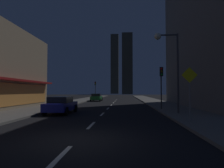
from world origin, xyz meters
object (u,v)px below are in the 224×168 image
car_parked_near (61,105)px  car_parked_far (96,97)px  street_lamp_right (167,53)px  fire_hydrant_far_left (67,102)px  traffic_light_far_left (95,86)px  traffic_light_near_right (161,78)px  pedestrian_crossing_sign (190,89)px

car_parked_near → car_parked_far: bearing=90.0°
car_parked_far → car_parked_near: bearing=-90.0°
car_parked_far → street_lamp_right: street_lamp_right is taller
fire_hydrant_far_left → traffic_light_far_left: bearing=89.0°
fire_hydrant_far_left → traffic_light_near_right: bearing=-28.4°
traffic_light_near_right → pedestrian_crossing_sign: (0.10, -7.96, -1.18)m
car_parked_near → street_lamp_right: (8.98, -0.31, 4.33)m
car_parked_far → street_lamp_right: size_ratio=0.64×
traffic_light_far_left → street_lamp_right: street_lamp_right is taller
fire_hydrant_far_left → street_lamp_right: 15.47m
traffic_light_far_left → pedestrian_crossing_sign: traffic_light_far_left is taller
car_parked_far → street_lamp_right: 23.02m
car_parked_far → pedestrian_crossing_sign: (9.20, -25.34, 1.28)m
fire_hydrant_far_left → traffic_light_near_right: size_ratio=0.16×
street_lamp_right → pedestrian_crossing_sign: 5.52m
car_parked_far → street_lamp_right: (8.98, -20.75, 4.33)m
car_parked_far → traffic_light_near_right: (9.10, -17.39, 2.45)m
car_parked_far → traffic_light_far_left: traffic_light_far_left is taller
traffic_light_near_right → traffic_light_far_left: same height
car_parked_far → traffic_light_near_right: size_ratio=1.01×
car_parked_near → fire_hydrant_far_left: bearing=104.0°
traffic_light_far_left → street_lamp_right: (10.88, -31.36, 1.87)m
traffic_light_near_right → car_parked_far: bearing=117.6°
car_parked_near → traffic_light_far_left: (-1.90, 31.04, 2.45)m
traffic_light_far_left → pedestrian_crossing_sign: size_ratio=1.33×
car_parked_far → fire_hydrant_far_left: 11.46m
car_parked_far → pedestrian_crossing_sign: pedestrian_crossing_sign is taller
traffic_light_near_right → traffic_light_far_left: size_ratio=1.00×
car_parked_near → traffic_light_near_right: traffic_light_near_right is taller
traffic_light_far_left → pedestrian_crossing_sign: bearing=-72.8°
car_parked_far → traffic_light_far_left: (-1.90, 10.61, 2.45)m
street_lamp_right → traffic_light_near_right: bearing=87.9°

